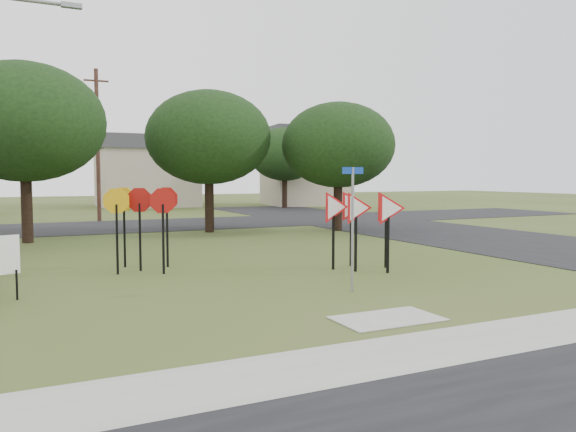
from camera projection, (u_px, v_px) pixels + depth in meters
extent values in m
plane|color=#394B1C|center=(325.00, 295.00, 12.78)|extent=(140.00, 140.00, 0.00)
cube|color=#9C9B93|center=(454.00, 344.00, 8.99)|extent=(30.00, 1.60, 0.02)
cube|color=#394B1C|center=(513.00, 368.00, 7.91)|extent=(30.00, 0.80, 0.02)
cube|color=black|center=(441.00, 232.00, 26.93)|extent=(8.00, 50.00, 0.02)
cube|color=black|center=(147.00, 225.00, 30.78)|extent=(60.00, 8.00, 0.02)
cube|color=#9C9B93|center=(387.00, 319.00, 10.62)|extent=(2.00, 1.20, 0.02)
cylinder|color=gray|center=(352.00, 230.00, 13.01)|extent=(0.06, 0.06, 2.91)
cube|color=navy|center=(353.00, 170.00, 12.92)|extent=(0.60, 0.09, 0.16)
cube|color=black|center=(140.00, 237.00, 15.96)|extent=(0.06, 0.06, 1.94)
cube|color=black|center=(167.00, 235.00, 16.69)|extent=(0.06, 0.06, 1.94)
cube|color=black|center=(163.00, 239.00, 15.48)|extent=(0.06, 0.06, 1.94)
cube|color=black|center=(117.00, 239.00, 15.41)|extent=(0.06, 0.06, 1.94)
cube|color=black|center=(124.00, 235.00, 16.62)|extent=(0.06, 0.06, 1.94)
cube|color=black|center=(356.00, 241.00, 15.86)|extent=(0.06, 0.06, 1.76)
cube|color=black|center=(388.00, 242.00, 15.63)|extent=(0.06, 0.06, 1.76)
cube|color=black|center=(333.00, 239.00, 16.22)|extent=(0.06, 0.06, 1.76)
cube|color=black|center=(351.00, 237.00, 16.82)|extent=(0.06, 0.06, 1.76)
cube|color=black|center=(386.00, 238.00, 16.54)|extent=(0.06, 0.06, 1.76)
cube|color=black|center=(17.00, 285.00, 12.26)|extent=(0.05, 0.05, 0.66)
cube|color=gray|center=(71.00, 6.00, 14.14)|extent=(0.50, 0.18, 0.12)
cylinder|color=#4C2E23|center=(98.00, 146.00, 33.21)|extent=(0.24, 0.24, 9.00)
cube|color=#4C2E23|center=(96.00, 81.00, 32.94)|extent=(1.40, 0.10, 0.10)
cylinder|color=#4C2E23|center=(208.00, 155.00, 40.26)|extent=(0.24, 0.24, 8.50)
cube|color=#4C2E23|center=(207.00, 105.00, 40.01)|extent=(1.40, 0.10, 0.10)
cube|color=#B6AA92|center=(146.00, 178.00, 50.33)|extent=(8.00, 8.00, 5.00)
cube|color=#404044|center=(145.00, 144.00, 50.11)|extent=(8.40, 8.40, 1.20)
cube|color=#B6AA92|center=(305.00, 173.00, 52.70)|extent=(7.91, 7.91, 6.00)
cube|color=#404044|center=(305.00, 134.00, 52.45)|extent=(8.30, 8.30, 1.20)
cylinder|color=black|center=(27.00, 211.00, 22.71)|extent=(0.44, 0.44, 2.62)
ellipsoid|color=black|center=(24.00, 122.00, 22.46)|extent=(6.40, 6.40, 4.80)
cylinder|color=black|center=(209.00, 207.00, 27.05)|extent=(0.44, 0.44, 2.45)
ellipsoid|color=black|center=(209.00, 137.00, 26.82)|extent=(6.00, 6.00, 4.50)
cylinder|color=black|center=(338.00, 208.00, 27.83)|extent=(0.44, 0.44, 2.27)
ellipsoid|color=black|center=(338.00, 145.00, 27.61)|extent=(5.60, 5.60, 4.20)
cylinder|color=black|center=(285.00, 194.00, 47.51)|extent=(0.44, 0.44, 2.45)
ellipsoid|color=black|center=(285.00, 154.00, 47.27)|extent=(6.00, 6.00, 4.50)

